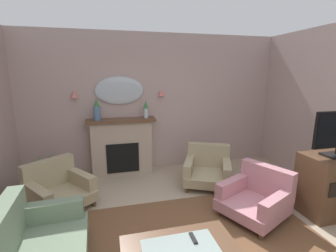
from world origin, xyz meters
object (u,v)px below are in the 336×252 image
mantel_vase_centre (97,111)px  armchair_by_coffee_table (208,168)px  wall_sconce_right (161,92)px  tv_remote (193,238)px  armchair_near_fireplace (58,188)px  mantel_vase_left (146,109)px  potted_plant_small_fern (46,173)px  wall_sconce_left (74,94)px  tv_cabinet (330,185)px  armchair_beside_couch (257,196)px  wall_mirror (119,91)px  coffee_table (180,252)px  fireplace (122,147)px

mantel_vase_centre → armchair_by_coffee_table: (1.97, -0.83, -1.04)m
wall_sconce_right → mantel_vase_centre: bearing=-174.7°
tv_remote → armchair_near_fireplace: bearing=131.5°
mantel_vase_left → wall_sconce_right: 0.48m
wall_sconce_right → potted_plant_small_fern: (-2.18, -0.62, -1.30)m
wall_sconce_left → armchair_near_fireplace: size_ratio=0.12×
wall_sconce_left → tv_cabinet: size_ratio=0.16×
mantel_vase_centre → armchair_beside_couch: 3.17m
wall_mirror → potted_plant_small_fern: size_ratio=1.41×
coffee_table → armchair_by_coffee_table: bearing=60.2°
coffee_table → armchair_by_coffee_table: armchair_by_coffee_table is taller
tv_cabinet → wall_mirror: bearing=140.7°
fireplace → mantel_vase_left: bearing=-3.2°
mantel_vase_centre → wall_sconce_left: wall_sconce_left is taller
wall_mirror → wall_sconce_right: size_ratio=6.86×
mantel_vase_centre → tv_remote: mantel_vase_centre is taller
armchair_by_coffee_table → tv_remote: bearing=-117.1°
wall_sconce_right → tv_remote: bearing=-96.5°
tv_remote → wall_mirror: bearing=99.9°
coffee_table → tv_cabinet: size_ratio=1.22×
mantel_vase_centre → coffee_table: (0.81, -2.87, -0.96)m
wall_mirror → armchair_by_coffee_table: size_ratio=0.89×
potted_plant_small_fern → coffee_table: bearing=-54.4°
armchair_near_fireplace → armchair_beside_couch: bearing=-18.7°
wall_mirror → armchair_near_fireplace: wall_mirror is taller
wall_sconce_right → armchair_near_fireplace: (-1.91, -1.13, -1.35)m
wall_sconce_left → wall_sconce_right: 1.70m
wall_sconce_right → armchair_by_coffee_table: bearing=-54.8°
wall_sconce_left → armchair_by_coffee_table: (2.37, -0.95, -1.35)m
tv_cabinet → tv_remote: bearing=-165.3°
wall_sconce_left → coffee_table: 3.47m
wall_sconce_right → tv_cabinet: wall_sconce_right is taller
tv_remote → armchair_by_coffee_table: (1.00, 1.96, -0.15)m
mantel_vase_centre → potted_plant_small_fern: size_ratio=0.62×
wall_sconce_right → armchair_by_coffee_table: (0.67, -0.95, -1.35)m
fireplace → coffee_table: bearing=-82.9°
wall_sconce_left → fireplace: bearing=-6.2°
mantel_vase_centre → tv_cabinet: mantel_vase_centre is taller
mantel_vase_left → fireplace: bearing=176.8°
mantel_vase_centre → armchair_near_fireplace: 1.58m
wall_sconce_left → armchair_near_fireplace: bearing=-100.6°
armchair_beside_couch → tv_cabinet: (1.07, -0.20, 0.15)m
armchair_beside_couch → armchair_near_fireplace: size_ratio=0.95×
wall_sconce_right → armchair_beside_couch: bearing=-65.7°
tv_cabinet → coffee_table: bearing=-164.7°
wall_sconce_left → tv_remote: (1.37, -2.92, -1.21)m
armchair_by_coffee_table → mantel_vase_centre: bearing=157.1°
tv_remote → armchair_by_coffee_table: 2.21m
wall_mirror → tv_cabinet: 3.92m
wall_sconce_left → wall_mirror: bearing=3.4°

